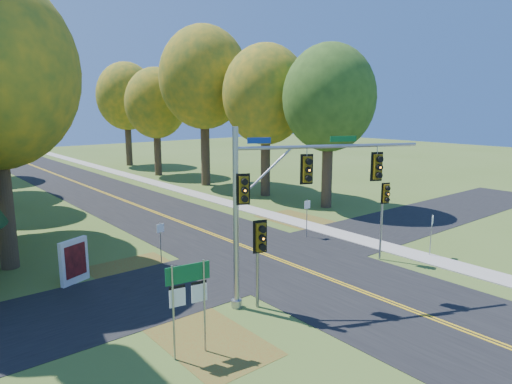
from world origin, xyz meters
TOP-DOWN VIEW (x-y plane):
  - ground at (0.00, 0.00)m, footprint 160.00×160.00m
  - road_main at (0.00, 0.00)m, footprint 8.00×160.00m
  - road_cross at (0.00, 2.00)m, footprint 60.00×6.00m
  - centerline_left at (-0.10, 0.00)m, footprint 0.10×160.00m
  - centerline_right at (0.10, 0.00)m, footprint 0.10×160.00m
  - sidewalk_east at (6.20, 0.00)m, footprint 1.60×160.00m
  - leaf_patch_w_near at (-6.50, 4.00)m, footprint 4.00×6.00m
  - leaf_patch_e at (6.80, 6.00)m, footprint 3.50×8.00m
  - leaf_patch_w_far at (-7.50, -3.00)m, footprint 3.00×5.00m
  - tree_e_a at (11.57, 8.77)m, footprint 7.20×7.20m
  - tree_e_b at (10.97, 15.58)m, footprint 7.60×7.60m
  - tree_e_c at (9.88, 23.69)m, footprint 8.80×8.80m
  - tree_e_d at (9.26, 32.87)m, footprint 7.00×7.00m
  - tree_e_e at (10.47, 43.58)m, footprint 7.80×7.80m
  - traffic_mast at (-3.39, -2.40)m, footprint 7.30×3.48m
  - east_signal_pole at (4.14, -1.84)m, footprint 0.46×0.55m
  - ped_signal_pole at (-4.57, -2.29)m, footprint 0.56×0.67m
  - route_sign_cluster at (-8.50, -3.48)m, footprint 1.47×0.28m
  - info_kiosk at (-9.34, 5.17)m, footprint 1.45×0.79m
  - reg_sign_e_north at (4.20, 3.71)m, footprint 0.45×0.07m
  - reg_sign_e_south at (6.76, -3.07)m, footprint 0.42×0.19m
  - reg_sign_w at (-5.02, 5.08)m, footprint 0.42×0.07m

SIDE VIEW (x-z plane):
  - ground at x=0.00m, z-range 0.00..0.00m
  - leaf_patch_w_near at x=-6.50m, z-range 0.00..0.01m
  - leaf_patch_e at x=6.80m, z-range 0.00..0.01m
  - leaf_patch_w_far at x=-7.50m, z-range 0.00..0.01m
  - road_cross at x=0.00m, z-range 0.00..0.02m
  - road_main at x=0.00m, z-range 0.00..0.02m
  - centerline_left at x=-0.10m, z-range 0.02..0.03m
  - centerline_right at x=0.10m, z-range 0.02..0.03m
  - sidewalk_east at x=6.20m, z-range 0.00..0.06m
  - info_kiosk at x=-9.34m, z-range 0.00..2.06m
  - reg_sign_w at x=-5.02m, z-range 0.40..2.57m
  - reg_sign_e_south at x=6.76m, z-range 0.42..2.72m
  - reg_sign_e_north at x=4.20m, z-range 0.44..2.81m
  - route_sign_cluster at x=-8.50m, z-range 0.65..3.82m
  - ped_signal_pole at x=-4.57m, z-range 0.89..4.56m
  - east_signal_pole at x=4.14m, z-range 1.07..5.21m
  - traffic_mast at x=-3.39m, z-range 1.03..8.25m
  - tree_e_d at x=9.26m, z-range 2.08..14.40m
  - tree_e_a at x=11.57m, z-range 2.16..14.90m
  - tree_e_b at x=10.97m, z-range 2.23..15.56m
  - tree_e_e at x=10.47m, z-range 2.32..16.06m
  - tree_e_c at x=9.88m, z-range 2.77..18.56m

